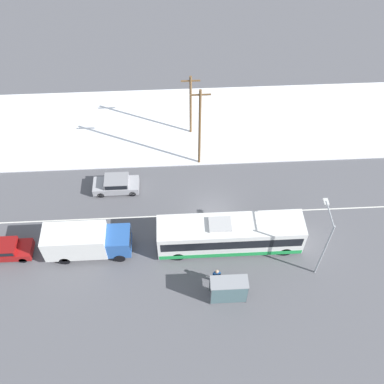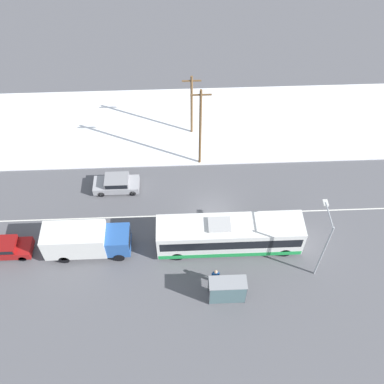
% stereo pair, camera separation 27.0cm
% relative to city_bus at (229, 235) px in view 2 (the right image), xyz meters
% --- Properties ---
extents(ground_plane, '(120.00, 120.00, 0.00)m').
position_rel_city_bus_xyz_m(ground_plane, '(-1.10, 3.31, -1.58)').
color(ground_plane, '#56565B').
extents(snow_lot, '(80.00, 11.63, 0.12)m').
position_rel_city_bus_xyz_m(snow_lot, '(-1.10, 15.05, -1.52)').
color(snow_lot, white).
rests_on(snow_lot, ground_plane).
extents(lane_marking_center, '(60.00, 0.12, 0.00)m').
position_rel_city_bus_xyz_m(lane_marking_center, '(-1.10, 3.31, -1.58)').
color(lane_marking_center, silver).
rests_on(lane_marking_center, ground_plane).
extents(city_bus, '(11.84, 2.57, 3.24)m').
position_rel_city_bus_xyz_m(city_bus, '(0.00, 0.00, 0.00)').
color(city_bus, white).
rests_on(city_bus, ground_plane).
extents(box_truck, '(6.93, 2.30, 2.87)m').
position_rel_city_bus_xyz_m(box_truck, '(-11.75, -0.01, 0.01)').
color(box_truck, silver).
rests_on(box_truck, ground_plane).
extents(sedan_car, '(4.17, 1.80, 1.51)m').
position_rel_city_bus_xyz_m(sedan_car, '(-9.71, 6.57, -0.76)').
color(sedan_car, '#9E9EA3').
rests_on(sedan_car, ground_plane).
extents(parked_car_near_truck, '(4.23, 1.80, 1.47)m').
position_rel_city_bus_xyz_m(parked_car_near_truck, '(-18.45, 0.07, -0.78)').
color(parked_car_near_truck, maroon).
rests_on(parked_car_near_truck, ground_plane).
extents(pedestrian_at_stop, '(0.63, 0.28, 1.75)m').
position_rel_city_bus_xyz_m(pedestrian_at_stop, '(-1.37, -3.34, -0.51)').
color(pedestrian_at_stop, '#23232D').
rests_on(pedestrian_at_stop, ground_plane).
extents(bus_shelter, '(2.83, 1.20, 2.40)m').
position_rel_city_bus_xyz_m(bus_shelter, '(-0.59, -4.95, 0.09)').
color(bus_shelter, gray).
rests_on(bus_shelter, ground_plane).
extents(streetlamp, '(0.36, 2.68, 6.54)m').
position_rel_city_bus_xyz_m(streetlamp, '(6.68, -2.35, 2.63)').
color(streetlamp, '#9EA3A8').
rests_on(streetlamp, ground_plane).
extents(utility_pole_roadside, '(1.80, 0.24, 8.83)m').
position_rel_city_bus_xyz_m(utility_pole_roadside, '(-1.92, 9.57, 3.02)').
color(utility_pole_roadside, brown).
rests_on(utility_pole_roadside, ground_plane).
extents(utility_pole_snowlot, '(1.80, 0.24, 7.00)m').
position_rel_city_bus_xyz_m(utility_pole_snowlot, '(-2.52, 13.87, 2.10)').
color(utility_pole_snowlot, brown).
rests_on(utility_pole_snowlot, ground_plane).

